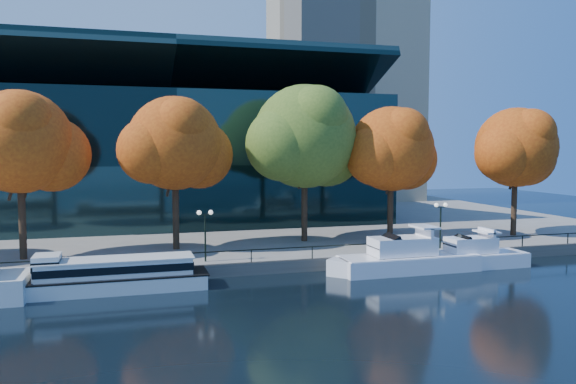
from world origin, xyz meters
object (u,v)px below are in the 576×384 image
object	(u,v)px
tree_2	(177,145)
lamp_2	(441,215)
tour_boat	(104,275)
tree_1	(22,144)
tree_3	(307,139)
cruiser_near	(403,258)
lamp_1	(205,224)
tree_4	(393,151)
cruiser_far	(471,255)
tree_5	(518,149)

from	to	relation	value
tree_2	lamp_2	distance (m)	23.89
tour_boat	tree_1	world-z (taller)	tree_1
tree_2	tree_3	bearing A→B (deg)	4.51
cruiser_near	tree_1	world-z (taller)	tree_1
tree_1	lamp_1	world-z (taller)	tree_1
cruiser_near	tree_4	world-z (taller)	tree_4
tree_1	tree_2	world-z (taller)	tree_1
cruiser_far	tree_2	bearing A→B (deg)	156.78
lamp_1	cruiser_far	bearing A→B (deg)	-10.06
tree_3	tree_4	distance (m)	8.48
cruiser_near	lamp_2	distance (m)	7.29
cruiser_far	tree_1	size ratio (longest dim) A/B	0.73
tree_4	lamp_1	xyz separation A→B (m)	(-18.92, -5.71, -5.60)
tree_1	lamp_2	bearing A→B (deg)	-8.15
lamp_1	lamp_2	xyz separation A→B (m)	(20.75, 0.00, 0.00)
cruiser_near	lamp_1	xyz separation A→B (m)	(-15.16, 3.71, 2.85)
tree_1	tree_3	size ratio (longest dim) A/B	0.91
tree_2	tour_boat	bearing A→B (deg)	-121.65
cruiser_near	tree_1	distance (m)	31.41
tour_boat	tree_2	distance (m)	14.32
tree_4	tree_3	bearing A→B (deg)	171.27
cruiser_near	lamp_1	world-z (taller)	lamp_1
tree_4	lamp_2	xyz separation A→B (m)	(1.83, -5.71, -5.60)
cruiser_near	tree_2	bearing A→B (deg)	149.76
cruiser_near	tree_2	world-z (taller)	tree_2
tree_3	lamp_2	xyz separation A→B (m)	(10.14, -6.99, -6.73)
tree_3	tree_4	bearing A→B (deg)	-8.73
cruiser_near	lamp_1	distance (m)	15.87
lamp_2	tree_5	bearing A→B (deg)	21.46
tree_2	tree_5	xyz separation A→B (m)	(33.65, -1.56, -0.35)
cruiser_far	tree_4	world-z (taller)	tree_4
tree_5	lamp_2	bearing A→B (deg)	-158.54
tree_4	lamp_1	distance (m)	20.54
cruiser_near	lamp_1	bearing A→B (deg)	166.25
tree_2	tree_4	distance (m)	20.48
tour_boat	lamp_1	distance (m)	8.68
cruiser_near	cruiser_far	bearing A→B (deg)	-0.67
tree_1	lamp_2	size ratio (longest dim) A/B	3.33
tour_boat	lamp_1	world-z (taller)	lamp_1
cruiser_near	lamp_2	world-z (taller)	lamp_2
cruiser_far	lamp_1	bearing A→B (deg)	169.94
tree_4	tree_1	bearing A→B (deg)	-178.62
tree_4	tour_boat	bearing A→B (deg)	-160.71
tree_3	cruiser_near	bearing A→B (deg)	-66.96
tree_1	lamp_2	world-z (taller)	tree_1
tour_boat	tree_1	xyz separation A→B (m)	(-6.23, 8.44, 8.99)
cruiser_far	tree_1	world-z (taller)	tree_1
tree_1	tree_3	bearing A→B (deg)	4.85
tree_1	tree_2	distance (m)	12.16
tree_2	lamp_1	bearing A→B (deg)	-75.63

